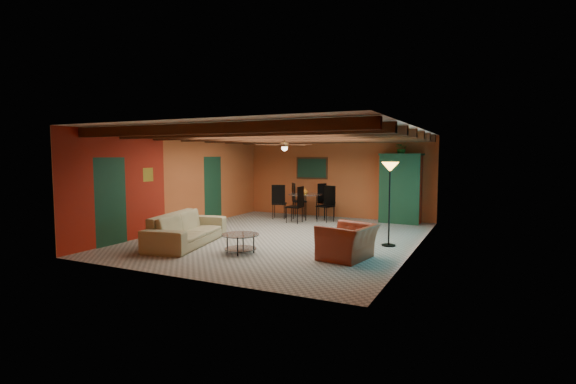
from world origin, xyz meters
The scene contains 11 objects.
room centered at (0.00, 0.11, 2.36)m, with size 6.52×8.01×2.71m.
sofa centered at (-1.70, -1.76, 0.37)m, with size 2.53×0.99×0.74m, color #92845E.
armchair centered at (2.15, -1.49, 0.35)m, with size 1.09×0.95×0.71m, color maroon.
coffee_table centered at (-0.09, -1.97, 0.21)m, with size 0.81×0.81×0.42m, color silver, non-canonical shape.
dining_table centered at (-0.77, 3.09, 0.57)m, with size 2.21×2.21×1.15m, color silver, non-canonical shape.
armoire centered at (2.20, 3.70, 1.04)m, with size 1.19×0.58×2.09m, color maroon.
floor_lamp centered at (2.63, 0.13, 0.98)m, with size 0.40×0.40×1.95m, color black, non-canonical shape.
ceiling_fan centered at (0.00, 0.00, 2.36)m, with size 1.50×1.50×0.44m, color #472614, non-canonical shape.
painting centered at (-0.90, 3.96, 1.65)m, with size 1.05×0.03×0.65m, color black.
potted_plant centered at (2.20, 3.70, 2.32)m, with size 0.41×0.35×0.45m, color #26661E.
vase centered at (-0.77, 3.09, 1.24)m, with size 0.18×0.18×0.19m, color orange.
Camera 1 is at (4.74, -9.63, 2.10)m, focal length 26.49 mm.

